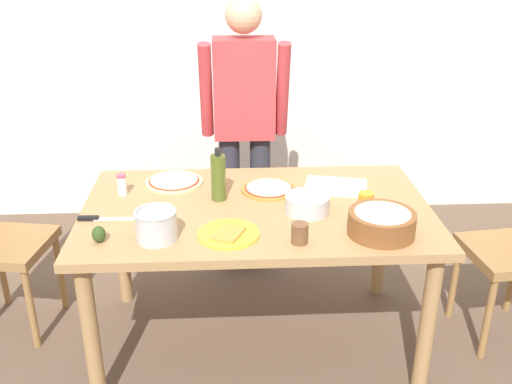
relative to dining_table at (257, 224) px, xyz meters
name	(u,v)px	position (x,y,z in m)	size (l,w,h in m)	color
ground	(257,339)	(0.00, 0.00, -0.67)	(8.00, 8.00, 0.00)	brown
wall_back	(244,33)	(0.00, 1.60, 0.63)	(5.60, 0.10, 2.60)	silver
dining_table	(257,224)	(0.00, 0.00, 0.00)	(1.60, 0.96, 0.76)	#A37A4C
person_cook	(244,121)	(-0.03, 0.76, 0.27)	(0.49, 0.25, 1.62)	#2D2D38
pizza_raw_on_board	(174,181)	(-0.40, 0.29, 0.10)	(0.29, 0.29, 0.02)	beige
pizza_cooked_on_tray	(269,189)	(0.07, 0.18, 0.10)	(0.27, 0.27, 0.02)	#C67A33
plate_with_slice	(229,234)	(-0.13, -0.28, 0.10)	(0.26, 0.26, 0.02)	gold
popcorn_bowl	(382,221)	(0.51, -0.30, 0.15)	(0.28, 0.28, 0.11)	brown
mixing_bowl_steel	(307,204)	(0.22, -0.07, 0.13)	(0.20, 0.20, 0.08)	#B7B7BC
olive_oil_bottle	(218,177)	(-0.17, 0.09, 0.20)	(0.07, 0.07, 0.26)	#47561E
steel_pot	(156,225)	(-0.43, -0.29, 0.16)	(0.17, 0.17, 0.13)	#B7B7BC
cup_orange	(366,201)	(0.49, -0.06, 0.13)	(0.07, 0.07, 0.09)	orange
cup_small_brown	(300,233)	(0.16, -0.35, 0.13)	(0.07, 0.07, 0.09)	brown
salt_shaker	(122,184)	(-0.64, 0.17, 0.14)	(0.04, 0.04, 0.11)	white
cutting_board_white	(336,186)	(0.40, 0.20, 0.10)	(0.30, 0.22, 0.01)	white
chef_knife	(103,219)	(-0.68, -0.10, 0.10)	(0.29, 0.03, 0.02)	silver
avocado	(99,234)	(-0.66, -0.30, 0.13)	(0.06, 0.06, 0.07)	#2D4219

